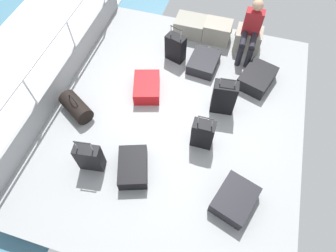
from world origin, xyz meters
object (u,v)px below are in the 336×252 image
Objects in this scene: suitcase_1 at (147,87)px; suitcase_8 at (90,158)px; suitcase_5 at (235,199)px; duffel_bag at (76,107)px; cargo_crate_1 at (217,31)px; cargo_crate_0 at (190,26)px; suitcase_7 at (203,134)px; passenger_seated at (251,29)px; suitcase_2 at (175,48)px; suitcase_6 at (257,78)px; suitcase_4 at (204,62)px; suitcase_0 at (133,167)px; suitcase_3 at (224,97)px; cargo_crate_2 at (248,39)px.

suitcase_8 is at bearing -101.37° from suitcase_1.
suitcase_5 is 3.04m from duffel_bag.
cargo_crate_1 is 0.85× the size of duffel_bag.
suitcase_8 is 1.09× the size of duffel_bag.
cargo_crate_0 is 2.74m from suitcase_7.
suitcase_8 is (-0.34, -1.67, 0.15)m from suitcase_1.
suitcase_1 is (-1.59, -1.55, -0.46)m from passenger_seated.
suitcase_2 is at bearing 75.15° from suitcase_1.
suitcase_1 is 0.90× the size of suitcase_6.
passenger_seated is 1.07m from suitcase_4.
duffel_bag is (-2.62, -2.35, -0.43)m from passenger_seated.
suitcase_2 reaches higher than suitcase_1.
suitcase_2 is at bearing 173.54° from suitcase_6.
cargo_crate_0 reaches higher than suitcase_4.
suitcase_2 is (-0.09, -0.83, 0.10)m from cargo_crate_0.
suitcase_2 is (-0.68, -0.79, 0.07)m from cargo_crate_1.
suitcase_6 is at bearing 55.99° from suitcase_0.
cargo_crate_0 is 3.39m from suitcase_0.
passenger_seated reaches higher than suitcase_4.
suitcase_1 is at bearing -117.94° from cargo_crate_1.
passenger_seated is at bearing 40.25° from suitcase_4.
suitcase_1 is at bearing -179.74° from suitcase_3.
suitcase_7 reaches higher than cargo_crate_1.
suitcase_6 is (0.32, -0.93, -0.08)m from cargo_crate_2.
passenger_seated is at bearing 95.60° from suitcase_5.
suitcase_8 is at bearing -120.87° from passenger_seated.
passenger_seated is 1.44× the size of suitcase_5.
cargo_crate_1 reaches higher than suitcase_6.
suitcase_3 is at bearing 107.17° from suitcase_5.
cargo_crate_1 reaches higher than suitcase_5.
cargo_crate_2 is 1.09m from suitcase_4.
passenger_seated is at bearing -90.00° from cargo_crate_2.
suitcase_7 reaches higher than suitcase_5.
suitcase_2 reaches higher than suitcase_6.
suitcase_6 is at bearing -6.93° from suitcase_4.
suitcase_3 is 0.95× the size of suitcase_6.
suitcase_2 reaches higher than suitcase_8.
cargo_crate_1 is 0.53× the size of passenger_seated.
suitcase_5 reaches higher than suitcase_0.
suitcase_4 is at bearing 47.43° from suitcase_1.
suitcase_0 is at bearing 8.74° from suitcase_8.
suitcase_5 is at bearing -40.49° from suitcase_1.
cargo_crate_1 is at bearing 160.18° from passenger_seated.
suitcase_6 reaches higher than suitcase_1.
suitcase_6 is 1.22× the size of duffel_bag.
duffel_bag is at bearing 164.25° from suitcase_5.
suitcase_0 is 1.00× the size of suitcase_8.
suitcase_6 is at bearing 89.72° from suitcase_5.
cargo_crate_0 is at bearing 89.24° from suitcase_0.
duffel_bag is at bearing -142.21° from suitcase_1.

